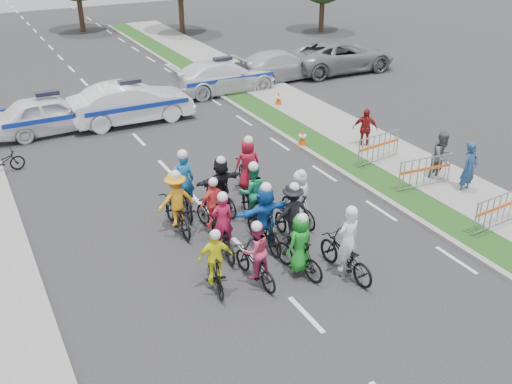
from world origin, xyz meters
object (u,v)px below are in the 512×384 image
rider_4 (292,219)px  barrier_1 (425,174)px  rider_8 (252,200)px  barrier_2 (379,149)px  rider_1 (299,250)px  cone_0 (302,139)px  rider_3 (215,265)px  police_car_0 (51,114)px  rider_6 (222,233)px  rider_10 (177,207)px  barrier_0 (498,212)px  rider_11 (221,189)px  rider_9 (213,211)px  rider_5 (264,220)px  rider_2 (255,259)px  rider_7 (299,202)px  parked_bike (1,162)px  civilian_sedan (281,65)px  police_car_1 (132,103)px  cone_1 (279,100)px  rider_13 (247,171)px  police_car_2 (223,76)px  rider_12 (184,192)px  spectator_2 (365,129)px  rider_0 (346,252)px  spectator_0 (469,168)px  civilian_suv (341,56)px

rider_4 → barrier_1: 5.45m
rider_8 → barrier_2: rider_8 is taller
rider_1 → cone_0: 8.24m
rider_3 → police_car_0: size_ratio=0.37×
rider_6 → rider_10: size_ratio=0.98×
rider_3 → barrier_0: 8.16m
rider_11 → barrier_1: bearing=159.0°
rider_9 → rider_4: bearing=126.1°
rider_5 → rider_6: size_ratio=1.05×
rider_10 → cone_0: 7.27m
rider_2 → police_car_0: (-2.35, 12.80, 0.12)m
rider_8 → barrier_1: bearing=-177.1°
rider_7 → parked_bike: size_ratio=1.14×
civilian_sedan → parked_bike: civilian_sedan is taller
rider_9 → civilian_sedan: 15.64m
rider_10 → rider_7: bearing=158.6°
police_car_1 → civilian_sedan: (8.75, 2.64, -0.08)m
rider_9 → cone_1: bearing=-140.4°
rider_13 → police_car_1: size_ratio=0.39×
rider_4 → police_car_0: bearing=-69.3°
rider_3 → police_car_0: rider_3 is taller
rider_6 → police_car_0: rider_6 is taller
police_car_2 → barrier_2: (1.09, -10.36, -0.21)m
rider_5 → rider_12: 3.05m
spectator_2 → rider_5: bearing=-112.8°
rider_12 → civilian_sedan: bearing=-121.7°
rider_2 → cone_0: 8.72m
police_car_2 → spectator_2: (1.53, -9.00, 0.02)m
rider_0 → rider_3: 3.20m
police_car_1 → rider_4: bearing=-174.2°
police_car_0 → cone_1: size_ratio=6.40×
civilian_sedan → rider_1: bearing=146.3°
rider_8 → spectator_0: rider_8 is taller
rider_10 → barrier_1: 7.98m
rider_6 → police_car_2: bearing=-109.1°
cone_1 → rider_2: bearing=-122.8°
barrier_2 → civilian_suv: bearing=60.3°
barrier_1 → rider_4: bearing=-172.4°
police_car_0 → barrier_1: (9.46, -10.95, -0.20)m
rider_8 → rider_11: 1.12m
rider_0 → cone_0: bearing=-119.3°
rider_2 → parked_bike: bearing=-70.0°
rider_3 → spectator_2: rider_3 is taller
police_car_0 → spectator_0: size_ratio=2.60×
civilian_suv → rider_2: bearing=140.9°
cone_1 → police_car_0: bearing=170.6°
police_car_2 → rider_9: bearing=153.8°
rider_9 → barrier_0: (7.01, -3.68, -0.10)m
rider_9 → spectator_0: size_ratio=0.99×
police_car_1 → spectator_2: police_car_1 is taller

